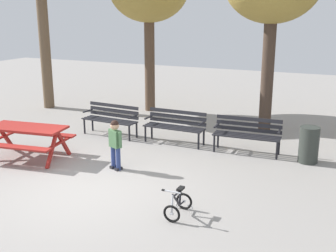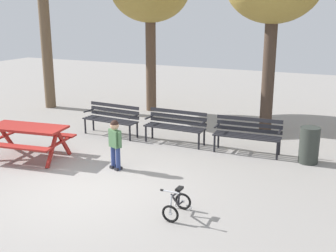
% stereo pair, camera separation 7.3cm
% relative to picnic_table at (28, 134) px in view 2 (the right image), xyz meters
% --- Properties ---
extents(ground, '(36.00, 36.00, 0.00)m').
position_rel_picnic_table_xyz_m(ground, '(2.26, -0.98, -0.59)').
color(ground, gray).
extents(picnic_table, '(1.97, 1.58, 0.79)m').
position_rel_picnic_table_xyz_m(picnic_table, '(0.00, 0.00, 0.00)').
color(picnic_table, maroon).
rests_on(picnic_table, ground).
extents(park_bench_far_left, '(1.63, 0.56, 0.85)m').
position_rel_picnic_table_xyz_m(park_bench_far_left, '(0.75, 2.45, -0.08)').
color(park_bench_far_left, '#232328').
rests_on(park_bench_far_left, ground).
extents(park_bench_left, '(1.61, 0.49, 0.85)m').
position_rel_picnic_table_xyz_m(park_bench_left, '(2.64, 2.52, -0.08)').
color(park_bench_left, '#232328').
rests_on(park_bench_left, ground).
extents(park_bench_right, '(1.62, 0.54, 0.85)m').
position_rel_picnic_table_xyz_m(park_bench_right, '(4.53, 2.53, -0.08)').
color(park_bench_right, '#232328').
rests_on(park_bench_right, ground).
extents(child_standing, '(0.40, 0.24, 1.10)m').
position_rel_picnic_table_xyz_m(child_standing, '(2.23, 0.24, 0.06)').
color(child_standing, navy).
rests_on(child_standing, ground).
extents(kids_bicycle, '(0.39, 0.56, 0.54)m').
position_rel_picnic_table_xyz_m(kids_bicycle, '(4.32, -1.20, -0.39)').
color(kids_bicycle, black).
rests_on(kids_bicycle, ground).
extents(trash_bin, '(0.44, 0.44, 0.83)m').
position_rel_picnic_table_xyz_m(trash_bin, '(5.98, 2.42, -0.18)').
color(trash_bin, '#2D332D').
rests_on(trash_bin, ground).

